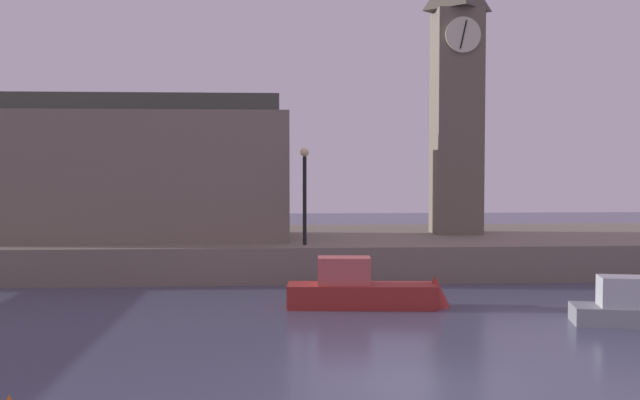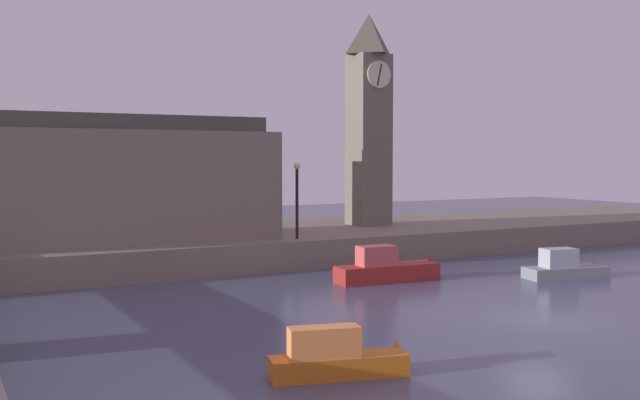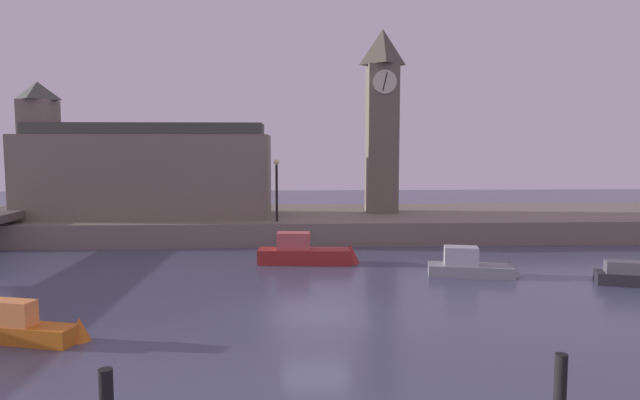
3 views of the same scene
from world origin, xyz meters
TOP-DOWN VIEW (x-y plane):
  - ground_plane at (0.00, 0.00)m, footprint 120.00×120.00m
  - far_embankment at (0.00, 20.00)m, footprint 70.00×12.00m
  - clock_tower at (5.58, 20.17)m, footprint 2.42×2.46m
  - parliament_hall at (-11.43, 18.52)m, footprint 16.78×5.46m
  - streetlamp at (-1.96, 15.27)m, footprint 0.36×0.36m
  - boat_cruiser_grey at (8.20, 5.95)m, footprint 4.89×2.17m
  - boat_patrol_orange at (-9.48, -2.51)m, footprint 4.22×1.81m
  - boat_dinghy_red at (0.13, 9.24)m, footprint 5.68×1.69m

SIDE VIEW (x-z plane):
  - ground_plane at x=0.00m, z-range 0.00..0.00m
  - boat_cruiser_grey at x=8.20m, z-range -0.38..1.28m
  - boat_patrol_orange at x=-9.48m, z-range -0.28..1.25m
  - boat_dinghy_red at x=0.13m, z-range -0.39..1.50m
  - far_embankment at x=0.00m, z-range 0.00..1.50m
  - streetlamp at x=-1.96m, z-range 1.99..6.00m
  - parliament_hall at x=-11.43m, z-range 0.07..9.27m
  - clock_tower at x=5.58m, z-range 1.72..14.97m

